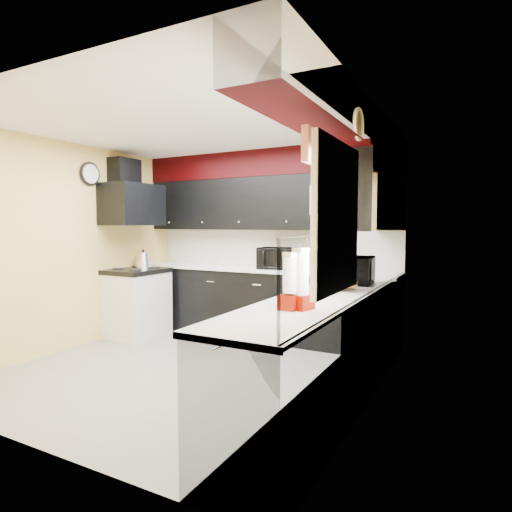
{
  "coord_description": "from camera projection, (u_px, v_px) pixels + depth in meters",
  "views": [
    {
      "loc": [
        2.61,
        -3.57,
        1.49
      ],
      "look_at": [
        0.33,
        0.74,
        1.15
      ],
      "focal_mm": 30.0,
      "sensor_mm": 36.0,
      "label": 1
    }
  ],
  "objects": [
    {
      "name": "ground",
      "position": [
        195.0,
        369.0,
        4.46
      ],
      "size": [
        3.6,
        3.6,
        0.0
      ],
      "primitive_type": "plane",
      "color": "gray",
      "rests_on": "ground"
    },
    {
      "name": "wall_back",
      "position": [
        271.0,
        244.0,
        5.96
      ],
      "size": [
        3.6,
        0.06,
        2.5
      ],
      "primitive_type": "cube",
      "color": "#E0C666",
      "rests_on": "ground"
    },
    {
      "name": "wall_right",
      "position": [
        371.0,
        256.0,
        3.54
      ],
      "size": [
        0.06,
        3.6,
        2.5
      ],
      "primitive_type": "cube",
      "color": "#E0C666",
      "rests_on": "ground"
    },
    {
      "name": "wall_left",
      "position": [
        74.0,
        246.0,
        5.22
      ],
      "size": [
        0.06,
        3.6,
        2.5
      ],
      "primitive_type": "cube",
      "color": "#E0C666",
      "rests_on": "ground"
    },
    {
      "name": "ceiling",
      "position": [
        193.0,
        126.0,
        4.29
      ],
      "size": [
        3.6,
        3.6,
        0.06
      ],
      "primitive_type": "cube",
      "color": "white",
      "rests_on": "wall_back"
    },
    {
      "name": "cab_back",
      "position": [
        261.0,
        304.0,
        5.76
      ],
      "size": [
        3.6,
        0.6,
        0.9
      ],
      "primitive_type": "cube",
      "color": "black",
      "rests_on": "ground"
    },
    {
      "name": "cab_right",
      "position": [
        323.0,
        355.0,
        3.47
      ],
      "size": [
        0.6,
        3.0,
        0.9
      ],
      "primitive_type": "cube",
      "color": "black",
      "rests_on": "ground"
    },
    {
      "name": "counter_back",
      "position": [
        261.0,
        269.0,
        5.72
      ],
      "size": [
        3.62,
        0.64,
        0.04
      ],
      "primitive_type": "cube",
      "color": "white",
      "rests_on": "cab_back"
    },
    {
      "name": "counter_right",
      "position": [
        324.0,
        298.0,
        3.44
      ],
      "size": [
        0.64,
        3.02,
        0.04
      ],
      "primitive_type": "cube",
      "color": "white",
      "rests_on": "cab_right"
    },
    {
      "name": "splash_back",
      "position": [
        270.0,
        248.0,
        5.96
      ],
      "size": [
        3.6,
        0.02,
        0.5
      ],
      "primitive_type": "cube",
      "color": "white",
      "rests_on": "counter_back"
    },
    {
      "name": "splash_right",
      "position": [
        370.0,
        263.0,
        3.55
      ],
      "size": [
        0.02,
        3.6,
        0.5
      ],
      "primitive_type": "cube",
      "color": "white",
      "rests_on": "counter_right"
    },
    {
      "name": "upper_back",
      "position": [
        233.0,
        204.0,
        6.0
      ],
      "size": [
        2.6,
        0.35,
        0.7
      ],
      "primitive_type": "cube",
      "color": "black",
      "rests_on": "wall_back"
    },
    {
      "name": "upper_right",
      "position": [
        375.0,
        196.0,
        4.37
      ],
      "size": [
        0.35,
        1.8,
        0.7
      ],
      "primitive_type": "cube",
      "color": "black",
      "rests_on": "wall_right"
    },
    {
      "name": "soffit_back",
      "position": [
        265.0,
        164.0,
        5.73
      ],
      "size": [
        3.6,
        0.36,
        0.35
      ],
      "primitive_type": "cube",
      "color": "black",
      "rests_on": "wall_back"
    },
    {
      "name": "soffit_right",
      "position": [
        345.0,
        121.0,
        3.39
      ],
      "size": [
        0.36,
        3.24,
        0.35
      ],
      "primitive_type": "cube",
      "color": "black",
      "rests_on": "wall_right"
    },
    {
      "name": "stove",
      "position": [
        137.0,
        305.0,
        5.79
      ],
      "size": [
        0.6,
        0.75,
        0.86
      ],
      "primitive_type": "cube",
      "color": "white",
      "rests_on": "ground"
    },
    {
      "name": "cooktop",
      "position": [
        137.0,
        271.0,
        5.76
      ],
      "size": [
        0.62,
        0.77,
        0.06
      ],
      "primitive_type": "cube",
      "color": "black",
      "rests_on": "stove"
    },
    {
      "name": "hood",
      "position": [
        132.0,
        205.0,
        5.72
      ],
      "size": [
        0.5,
        0.78,
        0.55
      ],
      "primitive_type": "cube",
      "color": "black",
      "rests_on": "wall_left"
    },
    {
      "name": "hood_duct",
      "position": [
        125.0,
        174.0,
        5.75
      ],
      "size": [
        0.24,
        0.4,
        0.4
      ],
      "primitive_type": "cube",
      "color": "black",
      "rests_on": "wall_left"
    },
    {
      "name": "window",
      "position": [
        337.0,
        217.0,
        2.73
      ],
      "size": [
        0.03,
        0.86,
        0.96
      ],
      "primitive_type": null,
      "color": "white",
      "rests_on": "wall_right"
    },
    {
      "name": "valance",
      "position": [
        330.0,
        155.0,
        2.73
      ],
      "size": [
        0.04,
        0.88,
        0.2
      ],
      "primitive_type": "cube",
      "color": "red",
      "rests_on": "wall_right"
    },
    {
      "name": "pan_top",
      "position": [
        321.0,
        185.0,
        5.31
      ],
      "size": [
        0.03,
        0.22,
        0.4
      ],
      "primitive_type": null,
      "color": "black",
      "rests_on": "upper_back"
    },
    {
      "name": "pan_mid",
      "position": [
        317.0,
        205.0,
        5.21
      ],
      "size": [
        0.03,
        0.28,
        0.46
      ],
      "primitive_type": null,
      "color": "black",
      "rests_on": "upper_back"
    },
    {
      "name": "pan_low",
      "position": [
        324.0,
        208.0,
        5.44
      ],
      "size": [
        0.03,
        0.24,
        0.42
      ],
      "primitive_type": null,
      "color": "black",
      "rests_on": "upper_back"
    },
    {
      "name": "cut_board",
      "position": [
        315.0,
        201.0,
        5.1
      ],
      "size": [
        0.03,
        0.26,
        0.35
      ],
      "primitive_type": "cube",
      "color": "white",
      "rests_on": "upper_back"
    },
    {
      "name": "baskets",
      "position": [
        340.0,
        262.0,
        3.72
      ],
      "size": [
        0.27,
        0.27,
        0.5
      ],
      "primitive_type": null,
      "color": "brown",
      "rests_on": "upper_right"
    },
    {
      "name": "clock",
      "position": [
        90.0,
        174.0,
        5.36
      ],
      "size": [
        0.03,
        0.3,
        0.3
      ],
      "primitive_type": null,
      "color": "black",
      "rests_on": "wall_left"
    },
    {
      "name": "deco_plate",
      "position": [
        359.0,
        124.0,
        3.17
      ],
      "size": [
        0.03,
        0.24,
        0.24
      ],
      "primitive_type": null,
      "color": "white",
      "rests_on": "wall_right"
    },
    {
      "name": "toaster_oven",
      "position": [
        277.0,
        258.0,
        5.56
      ],
      "size": [
        0.52,
        0.45,
        0.28
      ],
      "primitive_type": "imported",
      "rotation": [
        0.0,
        0.0,
        0.13
      ],
      "color": "black",
      "rests_on": "counter_back"
    },
    {
      "name": "microwave",
      "position": [
        356.0,
        270.0,
        4.13
      ],
      "size": [
        0.37,
        0.51,
        0.26
      ],
      "primitive_type": "imported",
      "rotation": [
        0.0,
        0.0,
        1.69
      ],
      "color": "black",
      "rests_on": "counter_right"
    },
    {
      "name": "utensil_crock",
      "position": [
        307.0,
        263.0,
        5.45
      ],
      "size": [
        0.18,
        0.18,
        0.17
      ],
      "primitive_type": "cylinder",
      "rotation": [
        0.0,
        0.0,
        -0.13
      ],
      "color": "white",
      "rests_on": "counter_back"
    },
    {
      "name": "knife_block",
      "position": [
        329.0,
        261.0,
        5.23
      ],
      "size": [
        0.17,
        0.19,
        0.24
      ],
      "primitive_type": "cube",
      "rotation": [
        0.0,
        0.0,
        0.43
      ],
      "color": "black",
      "rests_on": "counter_back"
    },
    {
      "name": "kettle",
      "position": [
        143.0,
        260.0,
        6.0
      ],
      "size": [
        0.29,
        0.29,
        0.2
      ],
      "primitive_type": null,
      "rotation": [
        0.0,
        0.0,
        0.37
      ],
      "color": "silver",
      "rests_on": "cooktop"
    },
    {
      "name": "dispenser_a",
      "position": [
        301.0,
        281.0,
        2.84
      ],
      "size": [
        0.17,
        0.17,
        0.39
      ],
      "primitive_type": null,
      "rotation": [
        0.0,
        0.0,
        -0.26
      ],
      "color": "#6A0800",
      "rests_on": "counter_right"
    },
    {
      "name": "dispenser_b",
      "position": [
        290.0,
        284.0,
        2.83
      ],
      "size": [
        0.14,
        0.14,
        0.34
      ],
      "primitive_type": null,
      "rotation": [
        0.0,
        0.0,
        -0.14
      ],
      "color": "maroon",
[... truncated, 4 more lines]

